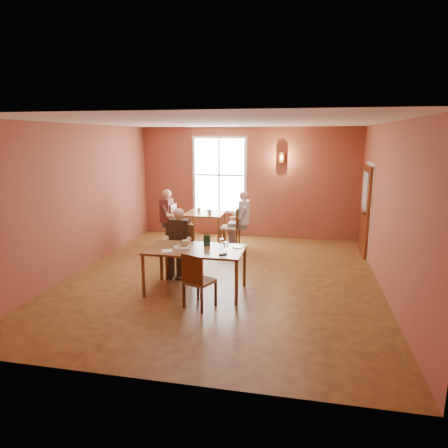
% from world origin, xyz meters
% --- Properties ---
extents(ground, '(6.00, 7.00, 0.01)m').
position_xyz_m(ground, '(0.00, 0.00, 0.00)').
color(ground, brown).
rests_on(ground, ground).
extents(wall_back, '(6.00, 0.04, 3.00)m').
position_xyz_m(wall_back, '(0.00, 3.50, 1.50)').
color(wall_back, brown).
rests_on(wall_back, ground).
extents(wall_front, '(6.00, 0.04, 3.00)m').
position_xyz_m(wall_front, '(0.00, -3.50, 1.50)').
color(wall_front, brown).
rests_on(wall_front, ground).
extents(wall_left, '(0.04, 7.00, 3.00)m').
position_xyz_m(wall_left, '(-3.00, 0.00, 1.50)').
color(wall_left, brown).
rests_on(wall_left, ground).
extents(wall_right, '(0.04, 7.00, 3.00)m').
position_xyz_m(wall_right, '(3.00, 0.00, 1.50)').
color(wall_right, brown).
rests_on(wall_right, ground).
extents(ceiling, '(6.00, 7.00, 0.04)m').
position_xyz_m(ceiling, '(0.00, 0.00, 3.00)').
color(ceiling, white).
rests_on(ceiling, wall_back).
extents(window, '(1.36, 0.10, 1.96)m').
position_xyz_m(window, '(-0.80, 3.45, 1.70)').
color(window, white).
rests_on(window, wall_back).
extents(door, '(0.12, 1.04, 2.10)m').
position_xyz_m(door, '(2.94, 2.30, 1.05)').
color(door, maroon).
rests_on(door, ground).
extents(wall_sconce, '(0.16, 0.16, 0.28)m').
position_xyz_m(wall_sconce, '(0.90, 3.40, 2.20)').
color(wall_sconce, brown).
rests_on(wall_sconce, wall_back).
extents(main_table, '(1.71, 0.96, 0.80)m').
position_xyz_m(main_table, '(-0.31, -0.79, 0.40)').
color(main_table, brown).
rests_on(main_table, ground).
extents(chair_diner_main, '(0.46, 0.46, 1.04)m').
position_xyz_m(chair_diner_main, '(-0.81, -0.14, 0.52)').
color(chair_diner_main, '#422116').
rests_on(chair_diner_main, ground).
extents(diner_main, '(0.52, 0.52, 1.30)m').
position_xyz_m(diner_main, '(-0.81, -0.17, 0.65)').
color(diner_main, '#34231B').
rests_on(diner_main, ground).
extents(chair_empty, '(0.54, 0.54, 0.93)m').
position_xyz_m(chair_empty, '(-0.07, -1.42, 0.47)').
color(chair_empty, '#3B1E0F').
rests_on(chair_empty, ground).
extents(plate_food, '(0.38, 0.38, 0.04)m').
position_xyz_m(plate_food, '(-0.57, -0.78, 0.82)').
color(plate_food, white).
rests_on(plate_food, main_table).
extents(sandwich, '(0.12, 0.12, 0.11)m').
position_xyz_m(sandwich, '(-0.53, -0.73, 0.86)').
color(sandwich, tan).
rests_on(sandwich, main_table).
extents(goblet_a, '(0.10, 0.10, 0.21)m').
position_xyz_m(goblet_a, '(0.14, -0.72, 0.91)').
color(goblet_a, white).
rests_on(goblet_a, main_table).
extents(goblet_b, '(0.10, 0.10, 0.21)m').
position_xyz_m(goblet_b, '(0.26, -0.93, 0.91)').
color(goblet_b, white).
rests_on(goblet_b, main_table).
extents(menu_stand, '(0.13, 0.10, 0.20)m').
position_xyz_m(menu_stand, '(-0.16, -0.55, 0.90)').
color(menu_stand, '#22422B').
rests_on(menu_stand, main_table).
extents(knife, '(0.21, 0.02, 0.00)m').
position_xyz_m(knife, '(-0.38, -1.08, 0.80)').
color(knife, silver).
rests_on(knife, main_table).
extents(napkin, '(0.23, 0.23, 0.01)m').
position_xyz_m(napkin, '(-0.76, -1.02, 0.81)').
color(napkin, white).
rests_on(napkin, main_table).
extents(side_plate, '(0.19, 0.19, 0.01)m').
position_xyz_m(side_plate, '(0.40, -0.55, 0.81)').
color(side_plate, white).
rests_on(side_plate, main_table).
extents(sunglasses, '(0.14, 0.09, 0.02)m').
position_xyz_m(sunglasses, '(0.24, -1.08, 0.81)').
color(sunglasses, black).
rests_on(sunglasses, main_table).
extents(second_table, '(0.96, 0.96, 0.85)m').
position_xyz_m(second_table, '(-0.92, 2.33, 0.42)').
color(second_table, brown).
rests_on(second_table, ground).
extents(chair_diner_white, '(0.45, 0.45, 1.02)m').
position_xyz_m(chair_diner_white, '(-0.27, 2.33, 0.51)').
color(chair_diner_white, brown).
rests_on(chair_diner_white, ground).
extents(diner_white, '(0.54, 0.54, 1.35)m').
position_xyz_m(diner_white, '(-0.24, 2.33, 0.68)').
color(diner_white, silver).
rests_on(diner_white, ground).
extents(chair_diner_maroon, '(0.46, 0.46, 1.03)m').
position_xyz_m(chair_diner_maroon, '(-1.57, 2.33, 0.52)').
color(chair_diner_maroon, brown).
rests_on(chair_diner_maroon, ground).
extents(diner_maroon, '(0.55, 0.55, 1.38)m').
position_xyz_m(diner_maroon, '(-1.60, 2.33, 0.69)').
color(diner_maroon, maroon).
rests_on(diner_maroon, ground).
extents(cup_a, '(0.14, 0.14, 0.10)m').
position_xyz_m(cup_a, '(-0.78, 2.20, 0.90)').
color(cup_a, silver).
rests_on(cup_a, second_table).
extents(cup_b, '(0.14, 0.14, 0.10)m').
position_xyz_m(cup_b, '(-1.12, 2.44, 0.90)').
color(cup_b, silver).
rests_on(cup_b, second_table).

